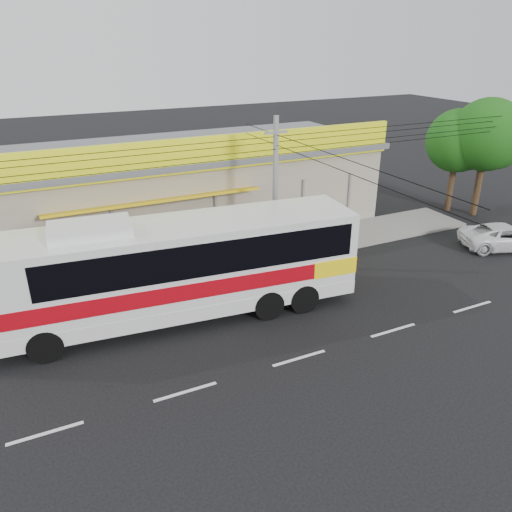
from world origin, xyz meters
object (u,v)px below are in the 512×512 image
at_px(tree_near, 460,143).
at_px(coach_bus, 182,263).
at_px(tree_far, 490,137).
at_px(utility_pole, 276,145).
at_px(white_car, 506,237).

bearing_deg(tree_near, coach_bus, -164.78).
bearing_deg(tree_far, coach_bus, -168.98).
bearing_deg(tree_near, utility_pole, -169.20).
bearing_deg(coach_bus, white_car, 3.42).
relative_size(white_car, tree_near, 0.73).
bearing_deg(white_car, utility_pole, 96.56).
height_order(utility_pole, tree_far, utility_pole).
bearing_deg(white_car, tree_far, -11.31).
relative_size(coach_bus, white_car, 3.10).
bearing_deg(tree_far, white_car, -122.86).
xyz_separation_m(coach_bus, white_car, (16.81, -0.59, -1.63)).
xyz_separation_m(tree_near, tree_far, (0.82, -1.30, 0.48)).
height_order(coach_bus, white_car, coach_bus).
distance_m(coach_bus, tree_far, 20.17).
relative_size(coach_bus, tree_far, 2.02).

